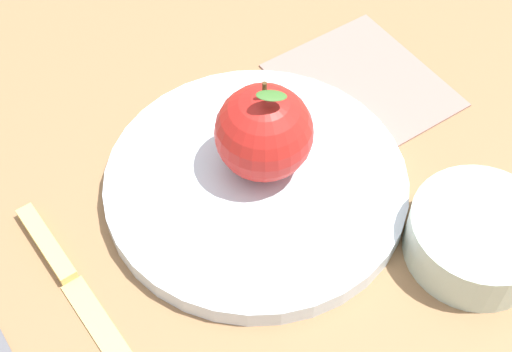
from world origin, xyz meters
The scene contains 6 objects.
ground_plane centered at (0.00, 0.00, 0.00)m, with size 2.40×2.40×0.00m, color olive.
dinner_plate centered at (-0.01, 0.03, 0.01)m, with size 0.26×0.26×0.02m.
apple centered at (-0.02, 0.05, 0.06)m, with size 0.08×0.08×0.10m.
side_bowl centered at (0.13, 0.15, 0.03)m, with size 0.11×0.11×0.04m.
knife centered at (0.00, -0.14, 0.00)m, with size 0.22×0.04×0.01m.
linen_napkin centered at (-0.07, 0.19, 0.00)m, with size 0.14×0.16×0.00m, color gray.
Camera 1 is at (0.31, -0.16, 0.51)m, focal length 51.65 mm.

